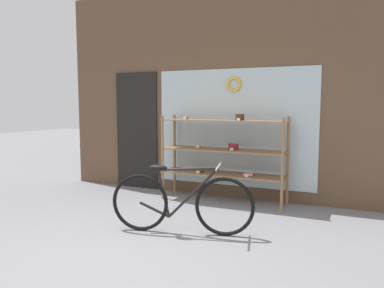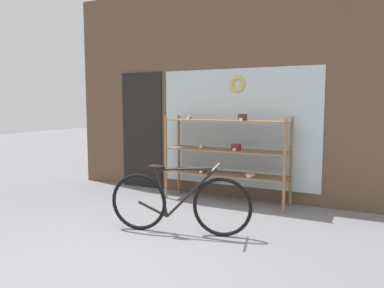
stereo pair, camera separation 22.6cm
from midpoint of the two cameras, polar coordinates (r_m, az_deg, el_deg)
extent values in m
plane|color=gray|center=(4.10, -10.13, -16.00)|extent=(30.00, 30.00, 0.00)
cube|color=brown|center=(6.21, 3.77, 8.06)|extent=(5.97, 0.08, 3.50)
cube|color=silver|center=(6.10, 5.33, 2.46)|extent=(2.65, 0.02, 1.90)
cube|color=black|center=(6.92, -9.34, 2.01)|extent=(0.84, 0.03, 2.10)
torus|color=gold|center=(6.08, 5.34, 9.05)|extent=(0.26, 0.06, 0.26)
cylinder|color=#8E6642|center=(6.07, -5.58, -2.05)|extent=(0.04, 0.04, 1.35)
cylinder|color=#8E6642|center=(5.39, 12.45, -3.20)|extent=(0.04, 0.04, 1.35)
cylinder|color=#8E6642|center=(6.45, -3.67, -1.56)|extent=(0.04, 0.04, 1.35)
cylinder|color=#8E6642|center=(5.82, 13.32, -2.55)|extent=(0.04, 0.04, 1.35)
cube|color=#8E6642|center=(5.90, 3.65, -4.56)|extent=(1.96, 0.48, 0.02)
cube|color=#8E6642|center=(5.84, 3.67, -0.90)|extent=(1.96, 0.48, 0.02)
cube|color=#8E6642|center=(5.80, 3.71, 3.61)|extent=(1.96, 0.48, 0.02)
ellipsoid|color=brown|center=(6.01, -1.98, 4.08)|extent=(0.08, 0.07, 0.06)
cube|color=white|center=(5.96, -2.20, 3.95)|extent=(0.05, 0.00, 0.04)
torus|color=pink|center=(5.70, 7.42, -4.66)|extent=(0.16, 0.16, 0.04)
cube|color=white|center=(5.62, 7.16, -4.86)|extent=(0.05, 0.00, 0.04)
cylinder|color=maroon|center=(5.79, 5.21, -0.44)|extent=(0.16, 0.16, 0.09)
cube|color=white|center=(5.71, 4.93, -0.80)|extent=(0.05, 0.00, 0.04)
cylinder|color=#422619|center=(5.63, 6.17, 4.09)|extent=(0.13, 0.13, 0.09)
cube|color=white|center=(5.56, 5.93, 3.77)|extent=(0.05, 0.00, 0.04)
ellipsoid|color=tan|center=(6.07, -0.02, -0.27)|extent=(0.08, 0.07, 0.06)
cube|color=white|center=(6.03, -0.21, -0.42)|extent=(0.05, 0.00, 0.04)
torus|color=#4C2D1E|center=(5.97, 0.12, -4.12)|extent=(0.13, 0.13, 0.04)
cube|color=white|center=(5.91, -0.18, -4.27)|extent=(0.05, 0.00, 0.04)
torus|color=black|center=(4.64, -9.32, -8.80)|extent=(0.69, 0.21, 0.70)
torus|color=black|center=(4.41, 3.51, -9.52)|extent=(0.69, 0.21, 0.70)
cylinder|color=black|center=(4.43, -1.30, -7.49)|extent=(0.60, 0.18, 0.63)
cylinder|color=black|center=(4.39, -2.13, -3.85)|extent=(0.71, 0.20, 0.07)
cylinder|color=black|center=(4.52, -5.80, -7.50)|extent=(0.16, 0.07, 0.57)
cylinder|color=black|center=(4.60, -7.17, -9.90)|extent=(0.37, 0.12, 0.19)
ellipsoid|color=black|center=(4.47, -6.63, -3.56)|extent=(0.24, 0.14, 0.06)
cylinder|color=#B2B2B7|center=(4.32, 2.54, -3.48)|extent=(0.13, 0.45, 0.02)
camera|label=1|loc=(0.11, -91.32, -0.14)|focal=35.00mm
camera|label=2|loc=(0.11, 88.68, 0.14)|focal=35.00mm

